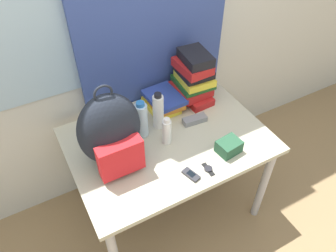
{
  "coord_description": "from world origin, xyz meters",
  "views": [
    {
      "loc": [
        -0.64,
        -0.77,
        2.09
      ],
      "look_at": [
        0.0,
        0.41,
        0.81
      ],
      "focal_mm": 35.0,
      "sensor_mm": 36.0,
      "label": 1
    }
  ],
  "objects": [
    {
      "name": "wall_back",
      "position": [
        -0.0,
        0.9,
        1.25
      ],
      "size": [
        6.0,
        0.06,
        2.5
      ],
      "color": "beige",
      "rests_on": "ground_plane"
    },
    {
      "name": "desk",
      "position": [
        0.0,
        0.41,
        0.62
      ],
      "size": [
        1.14,
        0.81,
        0.71
      ],
      "color": "#B7B299",
      "rests_on": "ground_plane"
    },
    {
      "name": "book_stack_center",
      "position": [
        0.32,
        0.66,
        0.87
      ],
      "size": [
        0.24,
        0.29,
        0.35
      ],
      "color": "red",
      "rests_on": "desk"
    },
    {
      "name": "sunglasses_case",
      "position": [
        0.21,
        0.45,
        0.73
      ],
      "size": [
        0.15,
        0.07,
        0.04
      ],
      "color": "gray",
      "rests_on": "desk"
    },
    {
      "name": "book_stack_left",
      "position": [
        0.11,
        0.66,
        0.76
      ],
      "size": [
        0.22,
        0.26,
        0.1
      ],
      "color": "yellow",
      "rests_on": "desk"
    },
    {
      "name": "sports_bottle",
      "position": [
        -0.0,
        0.52,
        0.83
      ],
      "size": [
        0.06,
        0.06,
        0.25
      ],
      "color": "white",
      "rests_on": "desk"
    },
    {
      "name": "sunscreen_bottle",
      "position": [
        -0.02,
        0.38,
        0.79
      ],
      "size": [
        0.05,
        0.05,
        0.18
      ],
      "color": "white",
      "rests_on": "desk"
    },
    {
      "name": "camera_pouch",
      "position": [
        0.25,
        0.15,
        0.75
      ],
      "size": [
        0.14,
        0.12,
        0.08
      ],
      "color": "#234C33",
      "rests_on": "desk"
    },
    {
      "name": "wristwatch",
      "position": [
        0.08,
        0.1,
        0.71
      ],
      "size": [
        0.04,
        0.1,
        0.01
      ],
      "color": "black",
      "rests_on": "desk"
    },
    {
      "name": "backpack",
      "position": [
        -0.33,
        0.4,
        0.92
      ],
      "size": [
        0.33,
        0.27,
        0.5
      ],
      "color": "#1E232D",
      "rests_on": "desk"
    },
    {
      "name": "cell_phone",
      "position": [
        -0.02,
        0.11,
        0.72
      ],
      "size": [
        0.07,
        0.11,
        0.02
      ],
      "color": "#2D2D33",
      "rests_on": "desk"
    },
    {
      "name": "ground_plane",
      "position": [
        0.0,
        0.0,
        0.0
      ],
      "size": [
        12.0,
        12.0,
        0.0
      ],
      "primitive_type": "plane",
      "color": "#8C704C"
    },
    {
      "name": "water_bottle",
      "position": [
        -0.12,
        0.51,
        0.82
      ],
      "size": [
        0.07,
        0.07,
        0.24
      ],
      "color": "silver",
      "rests_on": "desk"
    },
    {
      "name": "curtain_blue",
      "position": [
        0.14,
        0.84,
        1.25
      ],
      "size": [
        0.97,
        0.04,
        2.5
      ],
      "color": "#384C93",
      "rests_on": "ground_plane"
    }
  ]
}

